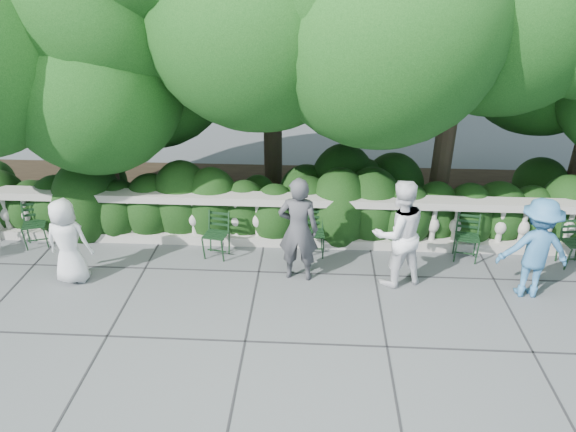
# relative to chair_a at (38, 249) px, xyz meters

# --- Properties ---
(ground) EXTENTS (90.00, 90.00, 0.00)m
(ground) POSITION_rel_chair_a_xyz_m (4.69, -1.34, 0.00)
(ground) COLOR #484C4F
(ground) RESTS_ON ground
(balustrade) EXTENTS (12.00, 0.44, 1.00)m
(balustrade) POSITION_rel_chair_a_xyz_m (4.69, 0.46, 0.49)
(balustrade) COLOR #9E998E
(balustrade) RESTS_ON ground
(shrub_hedge) EXTENTS (15.00, 2.60, 1.70)m
(shrub_hedge) POSITION_rel_chair_a_xyz_m (4.69, 1.66, 0.00)
(shrub_hedge) COLOR black
(shrub_hedge) RESTS_ON ground
(tree_canopy) EXTENTS (15.04, 6.52, 6.78)m
(tree_canopy) POSITION_rel_chair_a_xyz_m (5.38, 1.85, 3.96)
(tree_canopy) COLOR #3F3023
(tree_canopy) RESTS_ON ground
(chair_a) EXTENTS (0.57, 0.60, 0.84)m
(chair_a) POSITION_rel_chair_a_xyz_m (0.00, 0.00, 0.00)
(chair_a) COLOR black
(chair_a) RESTS_ON ground
(chair_b) EXTENTS (0.52, 0.55, 0.84)m
(chair_b) POSITION_rel_chair_a_xyz_m (3.36, -0.21, 0.00)
(chair_b) COLOR black
(chair_b) RESTS_ON ground
(chair_d) EXTENTS (0.47, 0.51, 0.84)m
(chair_d) POSITION_rel_chair_a_xyz_m (5.13, -0.05, 0.00)
(chair_d) COLOR black
(chair_d) RESTS_ON ground
(chair_e) EXTENTS (0.52, 0.55, 0.84)m
(chair_e) POSITION_rel_chair_a_xyz_m (7.82, -0.05, 0.00)
(chair_e) COLOR black
(chair_e) RESTS_ON ground
(chair_f) EXTENTS (0.50, 0.53, 0.84)m
(chair_f) POSITION_rel_chair_a_xyz_m (9.69, -0.15, 0.00)
(chair_f) COLOR black
(chair_f) RESTS_ON ground
(person_businessman) EXTENTS (0.74, 0.50, 1.48)m
(person_businessman) POSITION_rel_chair_a_xyz_m (1.14, -0.95, 0.74)
(person_businessman) COLOR silver
(person_businessman) RESTS_ON ground
(person_woman_grey) EXTENTS (0.70, 0.49, 1.82)m
(person_woman_grey) POSITION_rel_chair_a_xyz_m (4.88, -0.65, 0.91)
(person_woman_grey) COLOR #3C3C41
(person_woman_grey) RESTS_ON ground
(person_casual_man) EXTENTS (1.07, 0.95, 1.83)m
(person_casual_man) POSITION_rel_chair_a_xyz_m (6.49, -0.70, 0.92)
(person_casual_man) COLOR white
(person_casual_man) RESTS_ON ground
(person_older_blue) EXTENTS (1.09, 0.64, 1.67)m
(person_older_blue) POSITION_rel_chair_a_xyz_m (8.57, -0.92, 0.84)
(person_older_blue) COLOR teal
(person_older_blue) RESTS_ON ground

